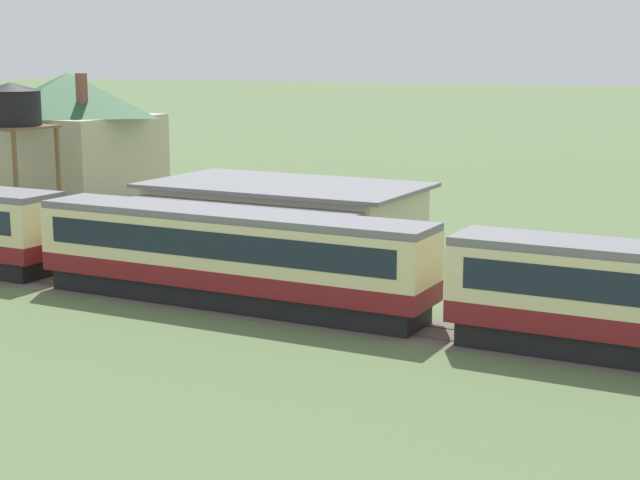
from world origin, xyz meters
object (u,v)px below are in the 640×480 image
(station_building, at_px, (285,219))
(station_house_dark_green_roof, at_px, (70,135))
(passenger_train, at_px, (235,254))
(water_tower, at_px, (12,109))

(station_building, xyz_separation_m, station_house_dark_green_roof, (-23.11, 9.99, 2.77))
(station_house_dark_green_roof, bearing_deg, station_building, -23.37)
(passenger_train, relative_size, water_tower, 10.81)
(station_building, relative_size, station_house_dark_green_roof, 1.27)
(station_house_dark_green_roof, distance_m, water_tower, 10.16)
(passenger_train, height_order, station_building, passenger_train)
(passenger_train, distance_m, station_building, 10.72)
(station_house_dark_green_roof, bearing_deg, passenger_train, -37.24)
(passenger_train, relative_size, station_building, 6.59)
(station_building, height_order, station_house_dark_green_roof, station_house_dark_green_roof)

